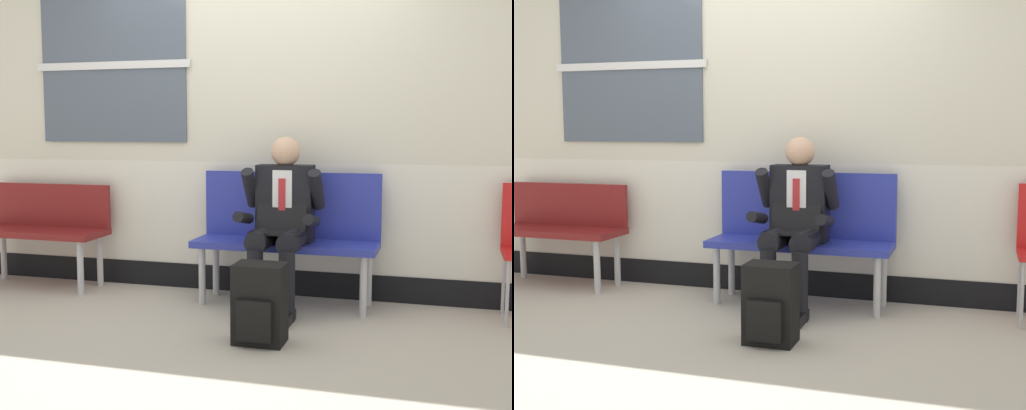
% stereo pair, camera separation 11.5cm
% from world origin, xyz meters
% --- Properties ---
extents(ground_plane, '(18.00, 18.00, 0.00)m').
position_xyz_m(ground_plane, '(0.00, 0.00, 0.00)').
color(ground_plane, '#B2A899').
extents(station_wall, '(5.97, 0.17, 3.08)m').
position_xyz_m(station_wall, '(-0.02, 0.67, 1.53)').
color(station_wall, beige).
rests_on(station_wall, ground).
extents(bench_with_person, '(1.33, 0.42, 0.96)m').
position_xyz_m(bench_with_person, '(0.32, 0.40, 0.55)').
color(bench_with_person, '#28339E').
rests_on(bench_with_person, ground).
extents(bench_empty, '(1.08, 0.42, 0.82)m').
position_xyz_m(bench_empty, '(-1.72, 0.38, 0.49)').
color(bench_empty, maroon).
rests_on(bench_empty, ground).
extents(person_seated, '(0.57, 0.70, 1.22)m').
position_xyz_m(person_seated, '(0.32, 0.19, 0.65)').
color(person_seated, black).
rests_on(person_seated, ground).
extents(backpack, '(0.30, 0.26, 0.48)m').
position_xyz_m(backpack, '(0.38, -0.57, 0.24)').
color(backpack, black).
rests_on(backpack, ground).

